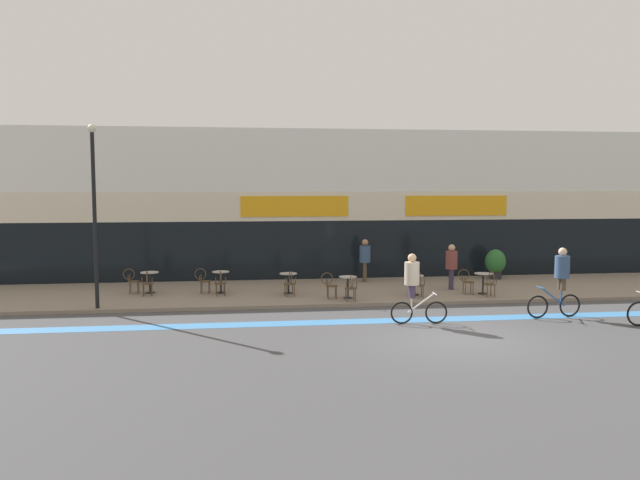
# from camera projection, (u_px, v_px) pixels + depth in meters

# --- Properties ---
(ground_plane) EXTENTS (120.00, 120.00, 0.00)m
(ground_plane) POSITION_uv_depth(u_px,v_px,m) (459.00, 339.00, 16.21)
(ground_plane) COLOR #424244
(sidewalk_slab) EXTENTS (40.00, 5.50, 0.12)m
(sidewalk_slab) POSITION_uv_depth(u_px,v_px,m) (392.00, 290.00, 23.36)
(sidewalk_slab) COLOR gray
(sidewalk_slab) RESTS_ON ground
(storefront_facade) EXTENTS (40.00, 4.06, 6.27)m
(storefront_facade) POSITION_uv_depth(u_px,v_px,m) (367.00, 204.00, 27.75)
(storefront_facade) COLOR silver
(storefront_facade) RESTS_ON ground
(bike_lane_stripe) EXTENTS (36.00, 0.70, 0.01)m
(bike_lane_stripe) POSITION_uv_depth(u_px,v_px,m) (431.00, 319.00, 18.54)
(bike_lane_stripe) COLOR #3D7AB7
(bike_lane_stripe) RESTS_ON ground
(bistro_table_0) EXTENTS (0.65, 0.65, 0.76)m
(bistro_table_0) POSITION_uv_depth(u_px,v_px,m) (150.00, 278.00, 22.31)
(bistro_table_0) COLOR black
(bistro_table_0) RESTS_ON sidewalk_slab
(bistro_table_1) EXTENTS (0.62, 0.62, 0.78)m
(bistro_table_1) POSITION_uv_depth(u_px,v_px,m) (221.00, 278.00, 22.33)
(bistro_table_1) COLOR black
(bistro_table_1) RESTS_ON sidewalk_slab
(bistro_table_2) EXTENTS (0.63, 0.63, 0.73)m
(bistro_table_2) POSITION_uv_depth(u_px,v_px,m) (288.00, 279.00, 22.24)
(bistro_table_2) COLOR black
(bistro_table_2) RESTS_ON sidewalk_slab
(bistro_table_3) EXTENTS (0.60, 0.60, 0.75)m
(bistro_table_3) POSITION_uv_depth(u_px,v_px,m) (348.00, 283.00, 21.31)
(bistro_table_3) COLOR black
(bistro_table_3) RESTS_ON sidewalk_slab
(bistro_table_4) EXTENTS (0.68, 0.68, 0.70)m
(bistro_table_4) POSITION_uv_depth(u_px,v_px,m) (414.00, 281.00, 21.93)
(bistro_table_4) COLOR black
(bistro_table_4) RESTS_ON sidewalk_slab
(bistro_table_5) EXTENTS (0.63, 0.63, 0.74)m
(bistro_table_5) POSITION_uv_depth(u_px,v_px,m) (483.00, 279.00, 22.14)
(bistro_table_5) COLOR black
(bistro_table_5) RESTS_ON sidewalk_slab
(cafe_chair_0_near) EXTENTS (0.42, 0.59, 0.90)m
(cafe_chair_0_near) POSITION_uv_depth(u_px,v_px,m) (147.00, 282.00, 21.69)
(cafe_chair_0_near) COLOR #4C3823
(cafe_chair_0_near) RESTS_ON sidewalk_slab
(cafe_chair_0_side) EXTENTS (0.58, 0.40, 0.90)m
(cafe_chair_0_side) POSITION_uv_depth(u_px,v_px,m) (132.00, 279.00, 22.23)
(cafe_chair_0_side) COLOR #4C3823
(cafe_chair_0_side) RESTS_ON sidewalk_slab
(cafe_chair_1_near) EXTENTS (0.44, 0.60, 0.90)m
(cafe_chair_1_near) POSITION_uv_depth(u_px,v_px,m) (220.00, 281.00, 21.72)
(cafe_chair_1_near) COLOR #4C3823
(cafe_chair_1_near) RESTS_ON sidewalk_slab
(cafe_chair_1_side) EXTENTS (0.59, 0.43, 0.90)m
(cafe_chair_1_side) POSITION_uv_depth(u_px,v_px,m) (203.00, 279.00, 22.26)
(cafe_chair_1_side) COLOR #4C3823
(cafe_chair_1_side) RESTS_ON sidewalk_slab
(cafe_chair_2_near) EXTENTS (0.45, 0.60, 0.90)m
(cafe_chair_2_near) POSITION_uv_depth(u_px,v_px,m) (290.00, 282.00, 21.62)
(cafe_chair_2_near) COLOR #4C3823
(cafe_chair_2_near) RESTS_ON sidewalk_slab
(cafe_chair_3_near) EXTENTS (0.40, 0.58, 0.90)m
(cafe_chair_3_near) POSITION_uv_depth(u_px,v_px,m) (351.00, 286.00, 20.69)
(cafe_chair_3_near) COLOR #4C3823
(cafe_chair_3_near) RESTS_ON sidewalk_slab
(cafe_chair_3_side) EXTENTS (0.58, 0.41, 0.90)m
(cafe_chair_3_side) POSITION_uv_depth(u_px,v_px,m) (330.00, 284.00, 21.23)
(cafe_chair_3_side) COLOR #4C3823
(cafe_chair_3_side) RESTS_ON sidewalk_slab
(cafe_chair_4_near) EXTENTS (0.43, 0.59, 0.90)m
(cafe_chair_4_near) POSITION_uv_depth(u_px,v_px,m) (419.00, 283.00, 21.31)
(cafe_chair_4_near) COLOR #4C3823
(cafe_chair_4_near) RESTS_ON sidewalk_slab
(cafe_chair_5_near) EXTENTS (0.43, 0.59, 0.90)m
(cafe_chair_5_near) POSITION_uv_depth(u_px,v_px,m) (490.00, 282.00, 21.53)
(cafe_chair_5_near) COLOR #4C3823
(cafe_chair_5_near) RESTS_ON sidewalk_slab
(cafe_chair_5_side) EXTENTS (0.59, 0.43, 0.90)m
(cafe_chair_5_side) POSITION_uv_depth(u_px,v_px,m) (466.00, 280.00, 22.07)
(cafe_chair_5_side) COLOR #4C3823
(cafe_chair_5_side) RESTS_ON sidewalk_slab
(planter_pot) EXTENTS (0.84, 0.84, 1.22)m
(planter_pot) POSITION_uv_depth(u_px,v_px,m) (495.00, 263.00, 25.71)
(planter_pot) COLOR #232326
(planter_pot) RESTS_ON sidewalk_slab
(lamp_post) EXTENTS (0.26, 0.26, 5.73)m
(lamp_post) POSITION_uv_depth(u_px,v_px,m) (94.00, 204.00, 19.34)
(lamp_post) COLOR black
(lamp_post) RESTS_ON sidewalk_slab
(cyclist_1) EXTENTS (1.77, 0.53, 2.12)m
(cyclist_1) POSITION_uv_depth(u_px,v_px,m) (560.00, 277.00, 18.75)
(cyclist_1) COLOR black
(cyclist_1) RESTS_ON ground
(cyclist_2) EXTENTS (1.65, 0.52, 2.04)m
(cyclist_2) POSITION_uv_depth(u_px,v_px,m) (414.00, 283.00, 17.86)
(cyclist_2) COLOR black
(cyclist_2) RESTS_ON ground
(pedestrian_near_end) EXTENTS (0.52, 0.52, 1.70)m
(pedestrian_near_end) POSITION_uv_depth(u_px,v_px,m) (365.00, 257.00, 24.92)
(pedestrian_near_end) COLOR #4C3D2D
(pedestrian_near_end) RESTS_ON sidewalk_slab
(pedestrian_far_end) EXTENTS (0.49, 0.49, 1.68)m
(pedestrian_far_end) POSITION_uv_depth(u_px,v_px,m) (451.00, 263.00, 23.07)
(pedestrian_far_end) COLOR #382D47
(pedestrian_far_end) RESTS_ON sidewalk_slab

